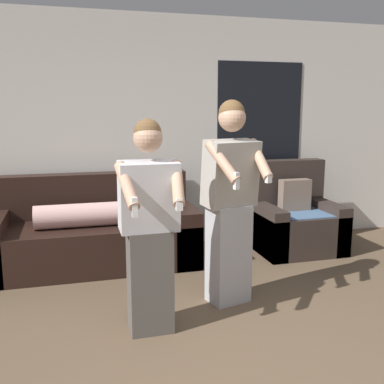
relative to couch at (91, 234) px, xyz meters
The scene contains 5 objects.
wall_back 1.42m from the couch, 30.71° to the left, with size 6.71×0.07×2.70m.
couch is the anchor object (origin of this frame).
armchair 2.34m from the couch, ahead, with size 0.95×0.82×1.03m.
person_left 1.72m from the couch, 77.60° to the right, with size 0.49×0.46×1.58m.
person_right 1.77m from the couch, 49.44° to the right, with size 0.51×0.55×1.72m.
Camera 1 is at (-1.00, -2.12, 1.65)m, focal length 42.00 mm.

